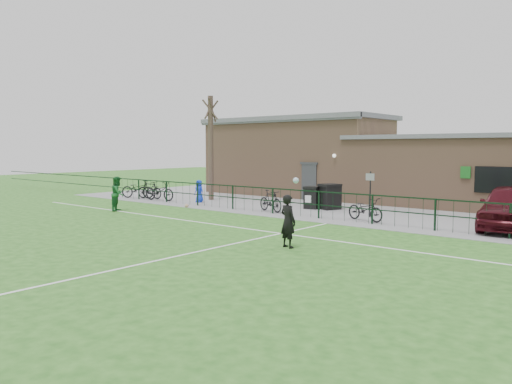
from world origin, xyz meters
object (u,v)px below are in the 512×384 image
Objects in this scene: spectator_child at (199,191)px; outfield_player at (118,194)px; bicycle_e at (365,209)px; wheelie_bin_left at (313,198)px; bare_tree at (211,148)px; wheelie_bin_right at (330,197)px; sign_post at (370,194)px; bicycle_b at (150,190)px; car_maroon at (511,207)px; bicycle_d at (270,201)px; ball_ground at (187,206)px; bicycle_a at (138,189)px; bicycle_c at (160,191)px.

outfield_player is at bearing -96.82° from spectator_child.
spectator_child is (-10.44, 0.52, 0.14)m from bicycle_e.
wheelie_bin_left is at bearing 11.10° from spectator_child.
bare_tree is 8.09m from wheelie_bin_right.
spectator_child reaches higher than wheelie_bin_right.
wheelie_bin_right is 3.14m from sign_post.
bicycle_b is 0.98× the size of bicycle_e.
bare_tree is at bearing -154.17° from wheelie_bin_right.
bicycle_b is at bearing -145.33° from wheelie_bin_right.
sign_post is 1.20× the size of outfield_player.
bicycle_d is at bearing -178.02° from car_maroon.
car_maroon is at bearing 1.06° from spectator_child.
bicycle_d is 1.04× the size of outfield_player.
bare_tree reaches higher than car_maroon.
ball_ground is at bearing -61.25° from outfield_player.
bicycle_a is at bearing 106.42° from bicycle_d.
car_maroon reaches higher than bicycle_e.
sign_post is (10.53, -0.80, -1.98)m from bare_tree.
bicycle_c is at bearing 161.03° from ball_ground.
sign_post is 1.26m from bicycle_e.
bicycle_c is 4.75m from outfield_player.
bicycle_a is 5.89m from ball_ground.
wheelie_bin_right reaches higher than bicycle_b.
wheelie_bin_right is 12.07m from bicycle_a.
outfield_player is (-10.79, -4.52, 0.33)m from bicycle_e.
ball_ground is (4.88, -1.50, -0.47)m from bicycle_b.
bicycle_b is 1.09× the size of outfield_player.
wheelie_bin_left is 9.14m from car_maroon.
bicycle_d is (-9.97, -1.77, -0.31)m from car_maroon.
bicycle_e is at bearing -71.67° from bicycle_d.
outfield_player is at bearing -117.88° from ball_ground.
bicycle_a is at bearing 177.14° from car_maroon.
bicycle_a is 2.06m from bicycle_c.
bicycle_c is (-18.02, -1.84, -0.28)m from car_maroon.
wheelie_bin_right reaches higher than bicycle_e.
wheelie_bin_left is 0.21× the size of car_maroon.
bicycle_b reaches higher than bicycle_d.
bicycle_c is (2.06, -0.01, -0.00)m from bicycle_a.
ball_ground is at bearing -116.84° from bicycle_b.
bicycle_a is (-4.06, -2.15, -2.43)m from bare_tree.
sign_post reaches higher than bicycle_b.
bicycle_b is (0.85, 0.22, -0.01)m from bicycle_a.
car_maroon is at bearing 12.23° from ball_ground.
bicycle_e is at bearing -171.00° from car_maroon.
bicycle_a is at bearing 167.44° from ball_ground.
bicycle_a is at bearing 105.98° from bicycle_e.
bare_tree is 3.00× the size of sign_post.
wheelie_bin_right is at bearing 8.02° from wheelie_bin_left.
sign_post reaches higher than car_maroon.
car_maroon is at bearing -57.93° from bicycle_e.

